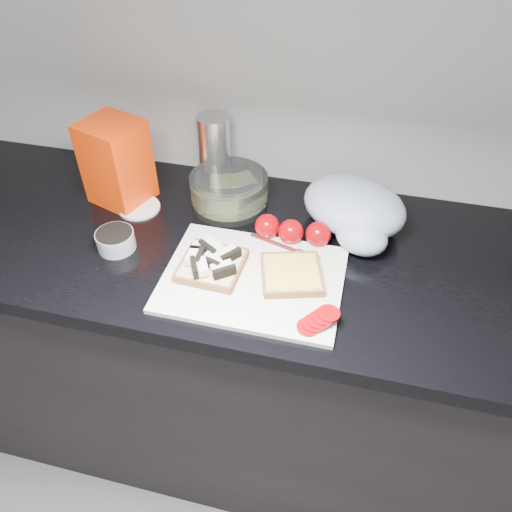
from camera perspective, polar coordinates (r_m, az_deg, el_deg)
The scene contains 14 objects.
base_cabinet at distance 1.58m, azimuth -2.58°, elevation -11.19°, with size 3.50×0.60×0.86m, color black.
countertop at distance 1.25m, azimuth -3.21°, elevation 1.18°, with size 3.50×0.64×0.04m, color black.
cutting_board at distance 1.12m, azimuth -0.36°, elevation -2.66°, with size 0.40×0.30×0.01m, color silver.
bread_left at distance 1.14m, azimuth -5.12°, elevation -0.82°, with size 0.15×0.15×0.04m.
bread_right at distance 1.12m, azimuth 4.08°, elevation -2.08°, with size 0.17×0.17×0.02m.
tomato_slices at distance 1.03m, azimuth 7.14°, elevation -7.30°, with size 0.10×0.09×0.02m.
knife at distance 1.19m, azimuth 4.24°, elevation 0.73°, with size 0.18×0.07×0.01m.
seed_tub at distance 1.24m, azimuth -15.77°, elevation 1.83°, with size 0.09×0.09×0.05m.
tub_lid at distance 1.37m, azimuth -13.19°, elevation 5.41°, with size 0.11×0.11×0.01m, color silver.
glass_bowl at distance 1.33m, azimuth -3.08°, elevation 7.45°, with size 0.20×0.20×0.09m.
bread_bag at distance 1.36m, azimuth -15.63°, elevation 10.26°, with size 0.14×0.13×0.22m, color #F23304.
steel_canister at distance 1.38m, azimuth -4.74°, elevation 11.74°, with size 0.09×0.09×0.21m, color silver.
grocery_bag at distance 1.26m, azimuth 11.26°, elevation 5.17°, with size 0.33×0.32×0.12m.
whole_tomatoes at distance 1.21m, azimuth 4.13°, elevation 2.88°, with size 0.19×0.07×0.06m.
Camera 1 is at (0.29, 0.30, 1.70)m, focal length 35.00 mm.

